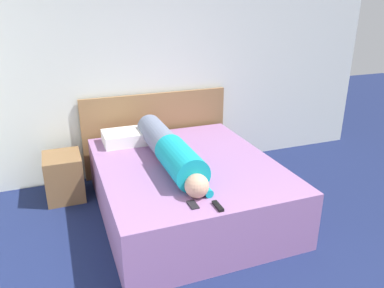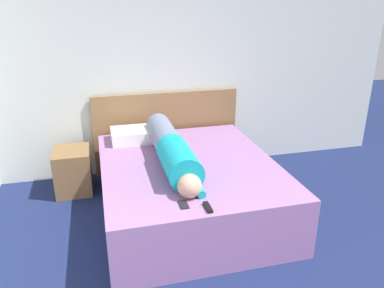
# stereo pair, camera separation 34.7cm
# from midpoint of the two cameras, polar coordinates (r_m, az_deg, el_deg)

# --- Properties ---
(wall_back) EXTENTS (5.60, 0.06, 2.60)m
(wall_back) POSITION_cam_midpoint_polar(r_m,az_deg,el_deg) (4.62, -5.97, 11.60)
(wall_back) COLOR silver
(wall_back) RESTS_ON ground_plane
(bed) EXTENTS (1.69, 2.03, 0.55)m
(bed) POSITION_cam_midpoint_polar(r_m,az_deg,el_deg) (3.82, -3.43, -6.67)
(bed) COLOR #936699
(bed) RESTS_ON ground_plane
(headboard) EXTENTS (1.81, 0.04, 1.01)m
(headboard) POSITION_cam_midpoint_polar(r_m,az_deg,el_deg) (4.71, -7.53, 1.69)
(headboard) COLOR olive
(headboard) RESTS_ON ground_plane
(nightstand) EXTENTS (0.39, 0.46, 0.50)m
(nightstand) POSITION_cam_midpoint_polar(r_m,az_deg,el_deg) (4.40, -21.11, -4.69)
(nightstand) COLOR brown
(nightstand) RESTS_ON ground_plane
(person_lying) EXTENTS (0.30, 1.61, 0.30)m
(person_lying) POSITION_cam_midpoint_polar(r_m,az_deg,el_deg) (3.62, -6.05, -1.06)
(person_lying) COLOR tan
(person_lying) RESTS_ON bed
(pillow_near_headboard) EXTENTS (0.55, 0.37, 0.14)m
(pillow_near_headboard) POSITION_cam_midpoint_polar(r_m,az_deg,el_deg) (4.27, -12.00, 1.01)
(pillow_near_headboard) COLOR white
(pillow_near_headboard) RESTS_ON bed
(tv_remote) EXTENTS (0.04, 0.15, 0.02)m
(tv_remote) POSITION_cam_midpoint_polar(r_m,az_deg,el_deg) (2.93, 0.53, -9.53)
(tv_remote) COLOR black
(tv_remote) RESTS_ON bed
(cell_phone) EXTENTS (0.06, 0.13, 0.01)m
(cell_phone) POSITION_cam_midpoint_polar(r_m,az_deg,el_deg) (2.96, -3.27, -9.31)
(cell_phone) COLOR black
(cell_phone) RESTS_ON bed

